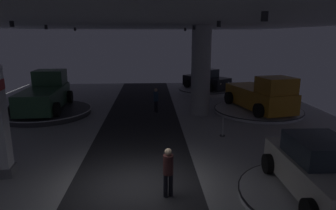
% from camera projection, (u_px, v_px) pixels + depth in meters
% --- Properties ---
extents(ground, '(24.00, 44.00, 0.06)m').
position_uv_depth(ground, '(135.00, 188.00, 9.78)').
color(ground, '#B2B2B7').
extents(ceiling_with_spotlights, '(24.00, 44.00, 0.39)m').
position_uv_depth(ceiling_with_spotlights, '(130.00, 12.00, 8.50)').
color(ceiling_with_spotlights, silver).
extents(column_right, '(1.18, 1.18, 5.50)m').
position_uv_depth(column_right, '(201.00, 71.00, 18.24)').
color(column_right, '#ADADB2').
rests_on(column_right, ground).
extents(display_platform_near_right, '(4.66, 4.66, 0.26)m').
position_uv_depth(display_platform_near_right, '(316.00, 197.00, 8.92)').
color(display_platform_near_right, silver).
rests_on(display_platform_near_right, ground).
extents(display_car_near_right, '(2.30, 4.28, 1.71)m').
position_uv_depth(display_car_near_right, '(319.00, 170.00, 8.75)').
color(display_car_near_right, silver).
rests_on(display_car_near_right, display_platform_near_right).
extents(display_platform_far_right, '(5.68, 5.68, 0.22)m').
position_uv_depth(display_platform_far_right, '(258.00, 110.00, 19.38)').
color(display_platform_far_right, silver).
rests_on(display_platform_far_right, ground).
extents(pickup_truck_far_right, '(3.56, 5.63, 2.30)m').
position_uv_depth(pickup_truck_far_right, '(262.00, 96.00, 18.84)').
color(pickup_truck_far_right, '#B77519').
rests_on(pickup_truck_far_right, display_platform_far_right).
extents(display_platform_far_left, '(5.68, 5.68, 0.34)m').
position_uv_depth(display_platform_far_left, '(46.00, 112.00, 18.73)').
color(display_platform_far_left, '#333338').
rests_on(display_platform_far_left, ground).
extents(pickup_truck_far_left, '(2.89, 5.41, 2.30)m').
position_uv_depth(pickup_truck_far_left, '(45.00, 94.00, 18.80)').
color(pickup_truck_far_left, '#2D5638').
rests_on(pickup_truck_far_left, display_platform_far_left).
extents(display_platform_deep_right, '(4.83, 4.83, 0.35)m').
position_uv_depth(display_platform_deep_right, '(206.00, 90.00, 26.10)').
color(display_platform_deep_right, silver).
rests_on(display_platform_deep_right, ground).
extents(display_car_deep_right, '(3.91, 4.46, 1.71)m').
position_uv_depth(display_car_deep_right, '(206.00, 80.00, 25.92)').
color(display_car_deep_right, black).
rests_on(display_car_deep_right, display_platform_deep_right).
extents(visitor_walking_near, '(0.32, 0.32, 1.59)m').
position_uv_depth(visitor_walking_near, '(168.00, 169.00, 9.05)').
color(visitor_walking_near, black).
rests_on(visitor_walking_near, ground).
extents(visitor_walking_far, '(0.32, 0.32, 1.59)m').
position_uv_depth(visitor_walking_far, '(156.00, 99.00, 19.17)').
color(visitor_walking_far, black).
rests_on(visitor_walking_far, ground).
extents(stanchion_a, '(0.28, 0.28, 1.01)m').
position_uv_depth(stanchion_a, '(223.00, 129.00, 14.69)').
color(stanchion_a, '#333338').
rests_on(stanchion_a, ground).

